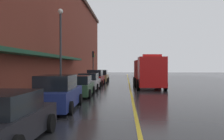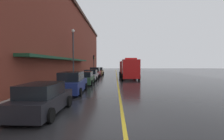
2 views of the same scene
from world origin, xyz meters
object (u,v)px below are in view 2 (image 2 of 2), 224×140
parked_car_0 (43,99)px  parked_car_1 (72,83)px  parked_car_5 (99,71)px  parking_meter_0 (64,78)px  parking_meter_1 (74,75)px  parked_car_2 (85,78)px  parked_car_3 (91,75)px  street_lamp_left (73,49)px  fire_truck (129,69)px  parked_car_4 (95,72)px  traffic_light_near (94,61)px

parked_car_0 → parked_car_1: (-0.08, 5.80, 0.11)m
parked_car_5 → parking_meter_0: (-1.49, -19.86, 0.26)m
parking_meter_1 → parked_car_2: bearing=-19.7°
parked_car_3 → street_lamp_left: street_lamp_left is taller
parked_car_0 → parking_meter_0: 7.98m
parking_meter_0 → street_lamp_left: street_lamp_left is taller
parked_car_3 → fire_truck: fire_truck is taller
parked_car_3 → parking_meter_0: size_ratio=3.55×
parked_car_3 → parked_car_4: (-0.02, 5.34, 0.10)m
parked_car_4 → street_lamp_left: street_lamp_left is taller
parked_car_1 → parking_meter_1: 6.28m
parked_car_4 → parking_meter_1: size_ratio=3.37×
fire_truck → parking_meter_0: fire_truck is taller
parked_car_1 → parking_meter_1: bearing=10.5°
parked_car_0 → street_lamp_left: (-2.01, 13.80, 3.67)m
parked_car_2 → parking_meter_1: (-1.45, 0.52, 0.33)m
parked_car_0 → fire_truck: bearing=-15.9°
parked_car_0 → parked_car_5: (0.08, 27.70, 0.07)m
parked_car_0 → parked_car_3: 16.94m
parking_meter_1 → parked_car_0: bearing=-83.2°
street_lamp_left → traffic_light_near: size_ratio=1.61×
parking_meter_1 → parked_car_1: bearing=-77.7°
parked_car_2 → parking_meter_1: bearing=68.9°
parked_car_0 → parked_car_3: bearing=1.2°
parked_car_3 → parked_car_5: (0.15, 10.76, 0.05)m
parked_car_0 → traffic_light_near: size_ratio=0.97×
parked_car_1 → traffic_light_near: size_ratio=1.12×
fire_truck → parked_car_1: bearing=-25.1°
street_lamp_left → fire_truck: bearing=35.2°
parked_car_2 → parked_car_4: size_ratio=0.95×
parked_car_2 → traffic_light_near: (-1.38, 18.55, 2.42)m
parked_car_1 → parked_car_3: parked_car_1 is taller
parked_car_0 → parked_car_5: size_ratio=0.91×
fire_truck → street_lamp_left: size_ratio=1.20×
parked_car_3 → parked_car_4: bearing=-0.3°
parked_car_4 → parking_meter_0: size_ratio=3.37×
parked_car_4 → traffic_light_near: (-1.26, 7.67, 2.31)m
parked_car_1 → street_lamp_left: size_ratio=0.70×
fire_truck → traffic_light_near: traffic_light_near is taller
parked_car_3 → parking_meter_0: 9.20m
parked_car_4 → traffic_light_near: traffic_light_near is taller
parked_car_0 → parked_car_2: (0.03, 11.41, 0.01)m
parked_car_1 → parked_car_5: bearing=-2.2°
parking_meter_1 → street_lamp_left: bearing=107.8°
parked_car_4 → street_lamp_left: bearing=167.6°
parking_meter_1 → fire_truck: bearing=45.6°
parked_car_1 → parked_car_2: 5.62m
parked_car_0 → parked_car_2: parked_car_2 is taller
parked_car_3 → traffic_light_near: size_ratio=1.10×
parking_meter_0 → street_lamp_left: bearing=95.8°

